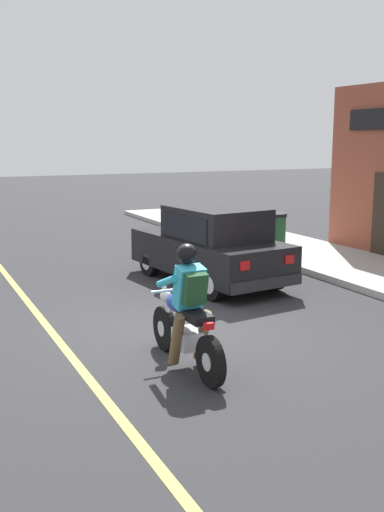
{
  "coord_description": "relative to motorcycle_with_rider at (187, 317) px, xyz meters",
  "views": [
    {
      "loc": [
        -3.66,
        -8.02,
        2.9
      ],
      "look_at": [
        0.64,
        0.89,
        0.95
      ],
      "focal_mm": 42.0,
      "sensor_mm": 36.0,
      "label": 1
    }
  ],
  "objects": [
    {
      "name": "ground_plane",
      "position": [
        0.55,
        1.41,
        -0.68
      ],
      "size": [
        80.0,
        80.0,
        0.0
      ],
      "primitive_type": "plane",
      "color": "#2B2B2D"
    },
    {
      "name": "sidewalk_curb",
      "position": [
        5.89,
        4.41,
        -0.61
      ],
      "size": [
        2.6,
        22.0,
        0.14
      ],
      "primitive_type": "cube",
      "color": "#ADAAA3",
      "rests_on": "ground"
    },
    {
      "name": "lane_stripe",
      "position": [
        -1.25,
        4.41,
        -0.67
      ],
      "size": [
        0.12,
        19.8,
        0.01
      ],
      "primitive_type": "cube",
      "color": "#D1C64C",
      "rests_on": "ground"
    },
    {
      "name": "motorcycle_with_rider",
      "position": [
        0.0,
        0.0,
        0.0
      ],
      "size": [
        0.56,
        2.02,
        1.62
      ],
      "color": "black",
      "rests_on": "ground"
    },
    {
      "name": "car_hatchback",
      "position": [
        2.39,
        3.93,
        0.09
      ],
      "size": [
        2.06,
        3.94,
        1.57
      ],
      "color": "black",
      "rests_on": "ground"
    },
    {
      "name": "trash_bin",
      "position": [
        4.99,
        5.5,
        -0.04
      ],
      "size": [
        0.56,
        0.56,
        0.98
      ],
      "color": "#23512D",
      "rests_on": "sidewalk_curb"
    }
  ]
}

